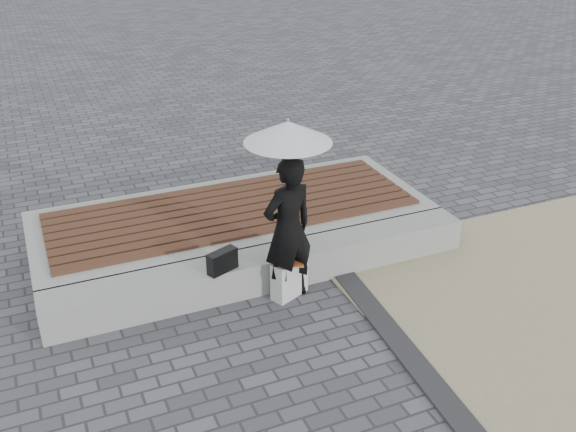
{
  "coord_description": "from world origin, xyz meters",
  "views": [
    {
      "loc": [
        -2.32,
        -4.4,
        4.12
      ],
      "look_at": [
        0.11,
        1.27,
        1.0
      ],
      "focal_mm": 40.97,
      "sensor_mm": 36.0,
      "label": 1
    }
  ],
  "objects_px": {
    "handbag": "(222,261)",
    "canvas_tote": "(289,278)",
    "parasol": "(288,132)",
    "woman": "(288,230)",
    "seating_ledge": "(268,268)"
  },
  "relations": [
    {
      "from": "parasol",
      "to": "canvas_tote",
      "type": "relative_size",
      "value": 2.55
    },
    {
      "from": "canvas_tote",
      "to": "seating_ledge",
      "type": "bearing_deg",
      "value": 87.71
    },
    {
      "from": "seating_ledge",
      "to": "parasol",
      "type": "xyz_separation_m",
      "value": [
        0.11,
        -0.33,
        1.74
      ]
    },
    {
      "from": "parasol",
      "to": "woman",
      "type": "bearing_deg",
      "value": 0.0
    },
    {
      "from": "parasol",
      "to": "handbag",
      "type": "relative_size",
      "value": 3.31
    },
    {
      "from": "parasol",
      "to": "canvas_tote",
      "type": "height_order",
      "value": "parasol"
    },
    {
      "from": "parasol",
      "to": "canvas_tote",
      "type": "bearing_deg",
      "value": 3.94
    },
    {
      "from": "parasol",
      "to": "handbag",
      "type": "xyz_separation_m",
      "value": [
        -0.7,
        0.16,
        -1.41
      ]
    },
    {
      "from": "seating_ledge",
      "to": "parasol",
      "type": "height_order",
      "value": "parasol"
    },
    {
      "from": "woman",
      "to": "parasol",
      "type": "bearing_deg",
      "value": -12.01
    },
    {
      "from": "handbag",
      "to": "canvas_tote",
      "type": "distance_m",
      "value": 0.79
    },
    {
      "from": "woman",
      "to": "canvas_tote",
      "type": "distance_m",
      "value": 0.61
    },
    {
      "from": "handbag",
      "to": "woman",
      "type": "bearing_deg",
      "value": -34.99
    },
    {
      "from": "parasol",
      "to": "handbag",
      "type": "bearing_deg",
      "value": 166.93
    },
    {
      "from": "seating_ledge",
      "to": "canvas_tote",
      "type": "xyz_separation_m",
      "value": [
        0.13,
        -0.33,
        0.02
      ]
    }
  ]
}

